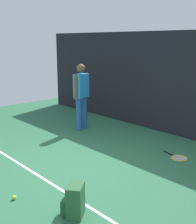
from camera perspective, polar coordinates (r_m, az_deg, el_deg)
ground_plane at (r=5.55m, az=-3.12°, el=-10.76°), size 12.00×12.00×0.00m
back_fence at (r=7.39m, az=15.20°, el=5.06°), size 10.00×0.10×2.50m
court_line at (r=5.16m, az=-9.61°, el=-12.85°), size 9.00×0.05×0.00m
tennis_player at (r=7.68m, az=-3.21°, el=3.67°), size 0.31×0.52×1.70m
tennis_racket at (r=6.20m, az=15.03°, el=-8.40°), size 0.64×0.39×0.03m
backpack at (r=4.14m, az=-4.52°, el=-16.52°), size 0.38×0.38×0.44m
tennis_ball_near_player at (r=4.72m, az=-15.69°, el=-15.41°), size 0.07×0.07×0.07m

